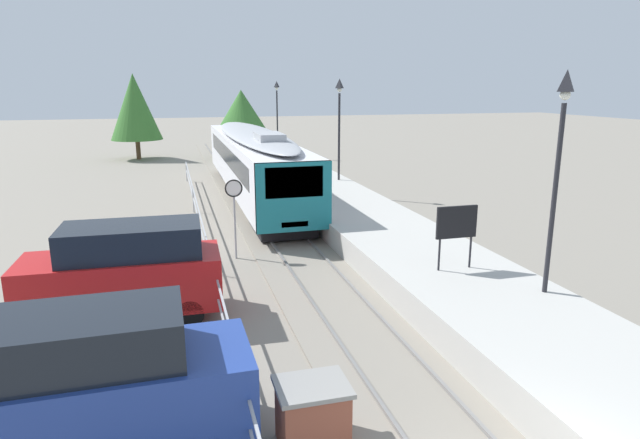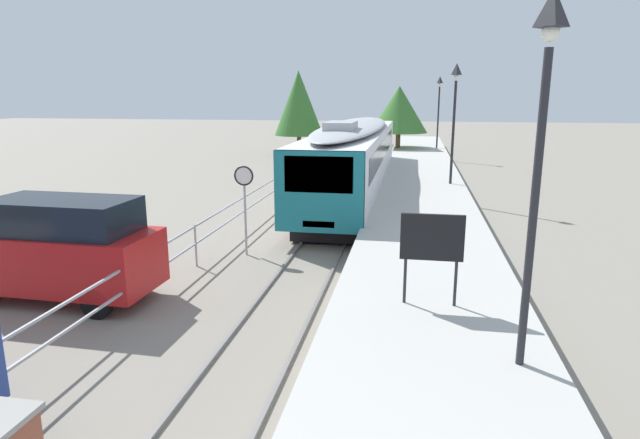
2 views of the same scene
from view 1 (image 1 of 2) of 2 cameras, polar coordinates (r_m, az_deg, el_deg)
name	(u,v)px [view 1 (image 1 of 2)]	position (r m, az deg, el deg)	size (l,w,h in m)	color
ground_plane	(199,208)	(27.55, -12.58, 1.23)	(160.00, 160.00, 0.00)	gray
track_rails	(259,204)	(27.84, -6.42, 1.68)	(3.20, 60.00, 0.14)	gray
commuter_train	(253,159)	(28.95, -7.01, 6.38)	(2.82, 19.64, 3.74)	silver
station_platform	(320,192)	(28.43, 0.05, 2.88)	(3.90, 60.00, 0.90)	#B7B5AD
platform_lamp_near_end	(560,142)	(13.89, 23.94, 7.50)	(0.34, 0.34, 5.35)	#232328
platform_lamp_mid_platform	(339,110)	(29.19, 2.04, 11.41)	(0.34, 0.34, 5.35)	#232328
platform_lamp_far_end	(277,101)	(45.80, -4.55, 12.28)	(0.34, 0.34, 5.35)	#232328
platform_notice_board	(457,224)	(15.33, 14.17, -0.49)	(1.20, 0.08, 1.80)	#232328
speed_limit_sign	(234,199)	(18.72, -9.03, 2.13)	(0.61, 0.10, 2.81)	#9EA0A5
brick_utility_cabinet	(312,414)	(9.58, -0.81, -19.80)	(1.21, 0.99, 1.13)	brown
carpark_fence	(206,247)	(17.63, -11.86, -2.81)	(0.06, 36.06, 1.25)	#9EA0A5
parked_van_blue	(90,386)	(9.62, -23.05, -15.81)	(4.92, 2.01, 2.51)	navy
parked_van_red	(125,272)	(14.69, -19.82, -5.17)	(4.95, 2.09, 2.51)	red
tree_behind_carpark	(242,112)	(45.18, -8.25, 11.13)	(4.41, 4.41, 5.57)	brown
tree_behind_station_far	(135,107)	(46.94, -18.89, 11.14)	(4.07, 4.07, 6.85)	brown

